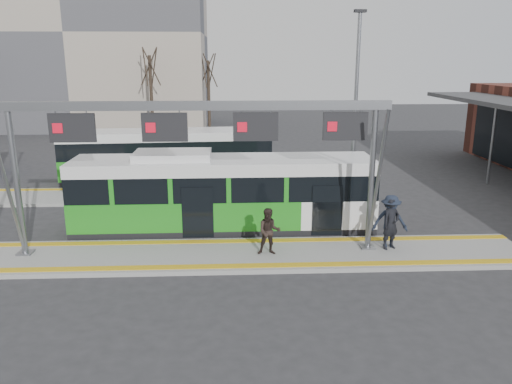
% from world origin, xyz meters
% --- Properties ---
extents(ground, '(120.00, 120.00, 0.00)m').
position_xyz_m(ground, '(0.00, 0.00, 0.00)').
color(ground, '#2D2D30').
rests_on(ground, ground).
extents(platform_main, '(22.00, 3.00, 0.15)m').
position_xyz_m(platform_main, '(0.00, 0.00, 0.07)').
color(platform_main, gray).
rests_on(platform_main, ground).
extents(platform_second, '(20.00, 3.00, 0.15)m').
position_xyz_m(platform_second, '(-4.00, 8.00, 0.07)').
color(platform_second, gray).
rests_on(platform_second, ground).
extents(tactile_main, '(22.00, 2.65, 0.02)m').
position_xyz_m(tactile_main, '(0.00, 0.00, 0.16)').
color(tactile_main, gold).
rests_on(tactile_main, platform_main).
extents(tactile_second, '(20.00, 0.35, 0.02)m').
position_xyz_m(tactile_second, '(-4.00, 9.15, 0.16)').
color(tactile_second, gold).
rests_on(tactile_second, platform_second).
extents(gantry, '(13.00, 1.68, 5.20)m').
position_xyz_m(gantry, '(-0.35, 0.25, 4.30)').
color(gantry, slate).
rests_on(gantry, platform_main).
extents(apartment_block, '(24.50, 12.50, 18.40)m').
position_xyz_m(apartment_block, '(-14.00, 36.00, 9.21)').
color(apartment_block, '#A39788').
rests_on(apartment_block, ground).
extents(hero_bus, '(11.76, 2.55, 3.23)m').
position_xyz_m(hero_bus, '(0.32, 2.90, 1.48)').
color(hero_bus, black).
rests_on(hero_bus, ground).
extents(bg_bus_green, '(11.59, 3.21, 2.86)m').
position_xyz_m(bg_bus_green, '(-2.92, 11.46, 1.41)').
color(bg_bus_green, black).
rests_on(bg_bus_green, ground).
extents(passenger_a, '(0.80, 0.69, 1.85)m').
position_xyz_m(passenger_a, '(6.26, 0.20, 1.07)').
color(passenger_a, black).
rests_on(passenger_a, platform_main).
extents(passenger_b, '(0.80, 0.63, 1.64)m').
position_xyz_m(passenger_b, '(1.94, -0.14, 0.97)').
color(passenger_b, black).
rests_on(passenger_b, platform_main).
extents(passenger_c, '(1.31, 0.85, 1.91)m').
position_xyz_m(passenger_c, '(6.28, 0.36, 1.11)').
color(passenger_c, '#1B2232').
rests_on(passenger_c, platform_main).
extents(tree_left, '(1.40, 1.40, 7.93)m').
position_xyz_m(tree_left, '(-6.30, 28.07, 6.01)').
color(tree_left, '#382B21').
rests_on(tree_left, ground).
extents(tree_mid, '(1.40, 1.40, 7.44)m').
position_xyz_m(tree_mid, '(-1.46, 30.76, 5.64)').
color(tree_mid, '#382B21').
rests_on(tree_mid, ground).
extents(lamp_east, '(0.50, 0.25, 8.64)m').
position_xyz_m(lamp_east, '(6.02, 5.20, 4.56)').
color(lamp_east, slate).
rests_on(lamp_east, ground).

